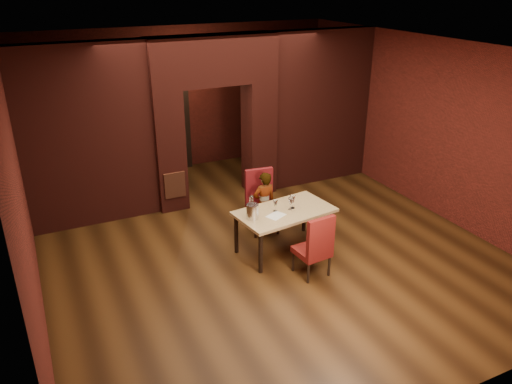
% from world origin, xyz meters
% --- Properties ---
extents(floor, '(8.00, 8.00, 0.00)m').
position_xyz_m(floor, '(0.00, 0.00, 0.00)').
color(floor, '#402610').
rests_on(floor, ground).
extents(ceiling, '(7.00, 8.00, 0.04)m').
position_xyz_m(ceiling, '(0.00, 0.00, 3.20)').
color(ceiling, silver).
rests_on(ceiling, ground).
extents(wall_back, '(7.00, 0.04, 3.20)m').
position_xyz_m(wall_back, '(0.00, 4.00, 1.60)').
color(wall_back, maroon).
rests_on(wall_back, ground).
extents(wall_front, '(7.00, 0.04, 3.20)m').
position_xyz_m(wall_front, '(0.00, -4.00, 1.60)').
color(wall_front, maroon).
rests_on(wall_front, ground).
extents(wall_left, '(0.04, 8.00, 3.20)m').
position_xyz_m(wall_left, '(-3.50, 0.00, 1.60)').
color(wall_left, maroon).
rests_on(wall_left, ground).
extents(wall_right, '(0.04, 8.00, 3.20)m').
position_xyz_m(wall_right, '(3.50, 0.00, 1.60)').
color(wall_right, maroon).
rests_on(wall_right, ground).
extents(pillar_left, '(0.55, 0.55, 2.30)m').
position_xyz_m(pillar_left, '(-0.95, 2.00, 1.15)').
color(pillar_left, maroon).
rests_on(pillar_left, ground).
extents(pillar_right, '(0.55, 0.55, 2.30)m').
position_xyz_m(pillar_right, '(0.95, 2.00, 1.15)').
color(pillar_right, maroon).
rests_on(pillar_right, ground).
extents(lintel, '(2.45, 0.55, 0.90)m').
position_xyz_m(lintel, '(0.00, 2.00, 2.75)').
color(lintel, maroon).
rests_on(lintel, ground).
extents(wing_wall_left, '(2.28, 0.35, 3.20)m').
position_xyz_m(wing_wall_left, '(-2.36, 2.00, 1.60)').
color(wing_wall_left, maroon).
rests_on(wing_wall_left, ground).
extents(wing_wall_right, '(2.28, 0.35, 3.20)m').
position_xyz_m(wing_wall_right, '(2.36, 2.00, 1.60)').
color(wing_wall_right, maroon).
rests_on(wing_wall_right, ground).
extents(vent_panel, '(0.40, 0.03, 0.50)m').
position_xyz_m(vent_panel, '(-0.95, 1.71, 0.55)').
color(vent_panel, '#9A492C').
rests_on(vent_panel, ground).
extents(rear_door, '(0.90, 0.08, 2.10)m').
position_xyz_m(rear_door, '(-0.40, 3.94, 1.05)').
color(rear_door, black).
rests_on(rear_door, ground).
extents(rear_door_frame, '(1.02, 0.04, 2.22)m').
position_xyz_m(rear_door_frame, '(-0.40, 3.90, 1.05)').
color(rear_door_frame, black).
rests_on(rear_door_frame, ground).
extents(dining_table, '(1.65, 1.06, 0.73)m').
position_xyz_m(dining_table, '(0.22, -0.46, 0.36)').
color(dining_table, tan).
rests_on(dining_table, ground).
extents(chair_far, '(0.55, 0.55, 1.10)m').
position_xyz_m(chair_far, '(0.21, 0.30, 0.55)').
color(chair_far, maroon).
rests_on(chair_far, ground).
extents(chair_near, '(0.50, 0.50, 1.02)m').
position_xyz_m(chair_near, '(0.26, -1.25, 0.51)').
color(chair_near, maroon).
rests_on(chair_near, ground).
extents(person_seated, '(0.42, 0.28, 1.14)m').
position_xyz_m(person_seated, '(0.19, 0.23, 0.57)').
color(person_seated, silver).
rests_on(person_seated, ground).
extents(wine_glass_a, '(0.08, 0.08, 0.19)m').
position_xyz_m(wine_glass_a, '(0.07, -0.42, 0.82)').
color(wine_glass_a, silver).
rests_on(wine_glass_a, dining_table).
extents(wine_glass_b, '(0.09, 0.09, 0.22)m').
position_xyz_m(wine_glass_b, '(0.38, -0.44, 0.84)').
color(wine_glass_b, white).
rests_on(wine_glass_b, dining_table).
extents(wine_glass_c, '(0.08, 0.08, 0.20)m').
position_xyz_m(wine_glass_c, '(0.32, -0.46, 0.83)').
color(wine_glass_c, white).
rests_on(wine_glass_c, dining_table).
extents(tasting_sheet, '(0.35, 0.31, 0.00)m').
position_xyz_m(tasting_sheet, '(0.01, -0.57, 0.73)').
color(tasting_sheet, white).
rests_on(tasting_sheet, dining_table).
extents(wine_bucket, '(0.19, 0.19, 0.24)m').
position_xyz_m(wine_bucket, '(-0.37, -0.49, 0.84)').
color(wine_bucket, silver).
rests_on(wine_bucket, dining_table).
extents(water_bottle, '(0.07, 0.07, 0.28)m').
position_xyz_m(water_bottle, '(-0.28, -0.26, 0.87)').
color(water_bottle, white).
rests_on(water_bottle, dining_table).
extents(potted_plant, '(0.39, 0.35, 0.39)m').
position_xyz_m(potted_plant, '(1.14, 0.38, 0.19)').
color(potted_plant, '#296F1E').
rests_on(potted_plant, ground).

